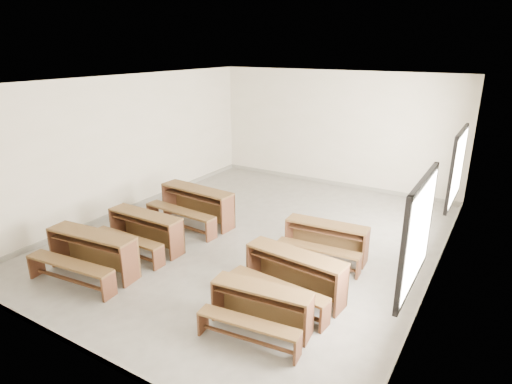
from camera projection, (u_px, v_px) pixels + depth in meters
The scene contains 7 objects.
room at pixel (260, 137), 8.26m from camera, with size 8.50×8.50×3.20m.
desk_set_0 at pixel (91, 251), 7.41m from camera, with size 1.78×1.05×0.77m.
desk_set_1 at pixel (144, 229), 8.35m from camera, with size 1.63×0.85×0.73m.
desk_set_2 at pixel (196, 203), 9.57m from camera, with size 1.87×1.06×0.81m.
desk_set_3 at pixel (260, 306), 5.97m from camera, with size 1.51×0.90×0.65m.
desk_set_4 at pixel (293, 272), 6.74m from camera, with size 1.72×1.00×0.74m.
desk_set_5 at pixel (325, 238), 7.99m from camera, with size 1.59×0.91×0.69m.
Camera 1 is at (4.25, -7.02, 3.82)m, focal length 30.00 mm.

